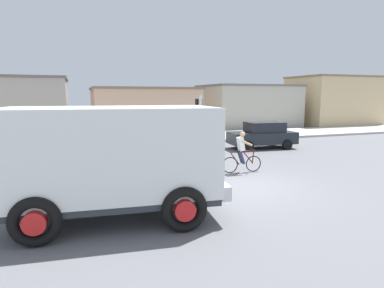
{
  "coord_description": "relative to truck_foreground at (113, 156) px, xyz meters",
  "views": [
    {
      "loc": [
        -5.48,
        -10.0,
        3.19
      ],
      "look_at": [
        -1.04,
        2.5,
        1.2
      ],
      "focal_mm": 30.4,
      "sensor_mm": 36.0,
      "label": 1
    }
  ],
  "objects": [
    {
      "name": "ground_plane",
      "position": [
        4.65,
        1.66,
        -1.67
      ],
      "size": [
        120.0,
        120.0,
        0.0
      ],
      "primitive_type": "plane",
      "color": "slate"
    },
    {
      "name": "sidewalk_far",
      "position": [
        4.65,
        14.41,
        -1.59
      ],
      "size": [
        80.0,
        5.0,
        0.16
      ],
      "primitive_type": "cube",
      "color": "#ADADA8",
      "rests_on": "ground"
    },
    {
      "name": "truck_foreground",
      "position": [
        0.0,
        0.0,
        0.0
      ],
      "size": [
        5.64,
        3.23,
        2.9
      ],
      "color": "white",
      "rests_on": "ground"
    },
    {
      "name": "cyclist",
      "position": [
        5.56,
        3.46,
        -0.8
      ],
      "size": [
        1.73,
        0.51,
        1.72
      ],
      "color": "black",
      "rests_on": "ground"
    },
    {
      "name": "traffic_light_pole",
      "position": [
        3.96,
        4.19,
        0.4
      ],
      "size": [
        0.24,
        0.43,
        3.2
      ],
      "color": "red",
      "rests_on": "ground"
    },
    {
      "name": "car_red_near",
      "position": [
        9.75,
        8.63,
        -0.85
      ],
      "size": [
        4.14,
        2.16,
        1.6
      ],
      "color": "#1E2328",
      "rests_on": "ground"
    },
    {
      "name": "pedestrian_near_kerb",
      "position": [
        5.68,
        10.36,
        -0.82
      ],
      "size": [
        0.34,
        0.22,
        1.62
      ],
      "color": "#2D334C",
      "rests_on": "ground"
    },
    {
      "name": "building_mid_block",
      "position": [
        5.02,
        21.59,
        0.28
      ],
      "size": [
        9.13,
        7.81,
        3.89
      ],
      "color": "tan",
      "rests_on": "ground"
    },
    {
      "name": "building_corner_right",
      "position": [
        15.73,
        21.33,
        0.45
      ],
      "size": [
        8.97,
        7.1,
        4.23
      ],
      "color": "#B2AD9E",
      "rests_on": "ground"
    },
    {
      "name": "building_set_back",
      "position": [
        25.47,
        19.97,
        0.93
      ],
      "size": [
        8.68,
        6.17,
        5.2
      ],
      "color": "#D1B284",
      "rests_on": "ground"
    }
  ]
}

